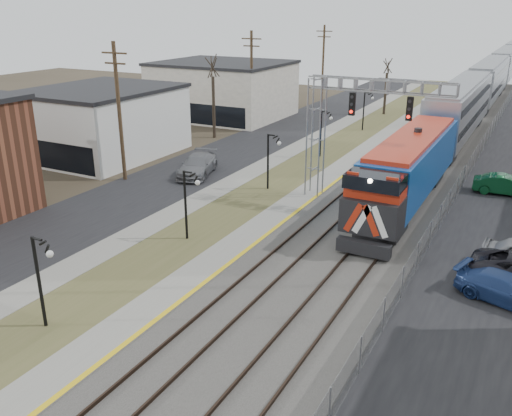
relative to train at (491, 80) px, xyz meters
The scene contains 18 objects.
street_west 44.40m from the train, 112.57° to the right, with size 7.00×120.00×0.04m, color black.
sidewalk 42.87m from the train, 106.99° to the right, with size 2.00×120.00×0.08m, color gray.
grass_median 42.10m from the train, 103.07° to the right, with size 4.00×120.00×0.06m, color #4D4F2A.
platform 41.52m from the train, 99.03° to the right, with size 2.00×120.00×0.24m, color gray.
ballast_bed 41.04m from the train, 92.10° to the right, with size 8.00×120.00×0.20m, color #595651.
platform_edge 41.38m from the train, 97.82° to the right, with size 0.24×120.00×0.01m, color gold.
track_near 41.15m from the train, 94.89° to the right, with size 1.58×120.00×0.15m.
track_far 41.00m from the train, 90.00° to the right, with size 1.58×120.00×0.15m.
train is the anchor object (origin of this frame).
signal_gantry 48.18m from the train, 95.10° to the right, with size 9.00×1.07×8.15m.
lampposts 58.41m from the train, 99.36° to the right, with size 0.14×62.14×4.00m.
utility_poles 54.74m from the train, 111.45° to the right, with size 0.28×80.28×10.00m.
fence 41.05m from the train, 86.22° to the right, with size 0.04×120.00×1.60m, color gray.
buildings_west 58.10m from the train, 117.14° to the right, with size 14.00×67.00×7.00m.
bare_trees 41.22m from the train, 116.15° to the right, with size 12.30×42.30×5.95m.
car_lot_d 57.56m from the train, 83.18° to the right, with size 1.79×4.40×1.28m, color navy.
car_lot_f 41.73m from the train, 82.50° to the right, with size 1.43×4.09×1.35m, color #0E4924.
car_street_b 49.99m from the train, 108.46° to the right, with size 2.16×5.31×1.54m, color slate.
Camera 1 is at (12.44, -4.72, 12.23)m, focal length 38.00 mm.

